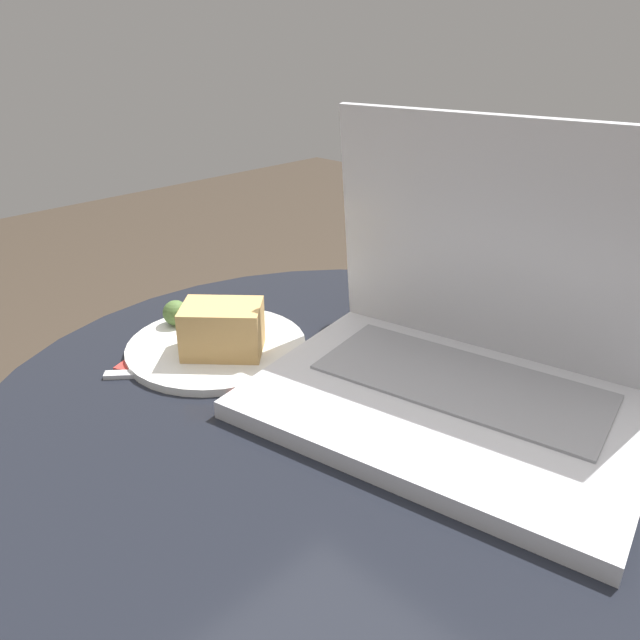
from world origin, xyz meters
name	(u,v)px	position (x,y,z in m)	size (l,w,h in m)	color
table	(352,523)	(0.00, 0.00, 0.40)	(0.75, 0.75, 0.55)	#515156
napkin	(208,359)	(-0.18, -0.05, 0.56)	(0.20, 0.17, 0.00)	#B7332D
laptop	(464,350)	(0.07, 0.08, 0.61)	(0.40, 0.32, 0.27)	silver
beer_glass	(427,225)	(-0.09, 0.24, 0.67)	(0.07, 0.07, 0.22)	#C6701E
snack_plate	(217,337)	(-0.18, -0.03, 0.57)	(0.21, 0.21, 0.06)	silver
fork	(202,372)	(-0.16, -0.07, 0.56)	(0.13, 0.14, 0.00)	silver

